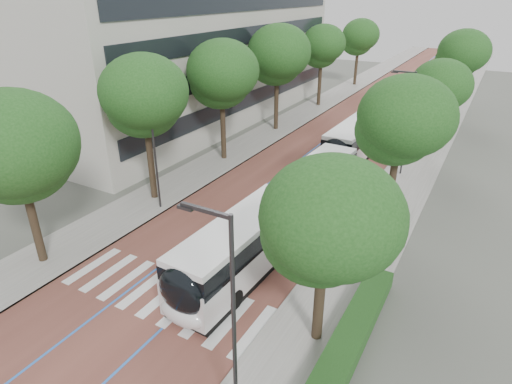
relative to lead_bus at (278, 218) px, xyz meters
The scene contains 19 objects.
ground 8.68m from the lead_bus, 108.89° to the right, with size 160.00×160.00×0.00m, color #51544C.
road 32.10m from the lead_bus, 94.94° to the left, with size 11.00×140.00×0.02m, color brown.
sidewalk_left 33.58m from the lead_bus, 107.81° to the left, with size 4.00×140.00×0.12m, color gray.
sidewalk_right 32.33m from the lead_bus, 81.56° to the left, with size 4.00×140.00×0.12m, color gray.
kerb_left 33.05m from the lead_bus, 104.67° to the left, with size 0.20×140.00×0.14m, color gray.
kerb_right 32.10m from the lead_bus, 84.92° to the left, with size 0.20×140.00×0.14m, color gray.
zebra_crossing 7.68m from the lead_bus, 109.92° to the right, with size 10.55×3.60×0.01m.
lane_line_left 32.27m from the lead_bus, 97.77° to the left, with size 0.12×126.00×0.01m, color blue.
lane_line_right 32.00m from the lead_bus, 92.08° to the left, with size 0.12×126.00×0.01m, color blue.
office_building 30.34m from the lead_bus, 138.11° to the left, with size 18.11×40.00×14.00m.
hedge 10.32m from the lead_bus, 51.81° to the right, with size 1.20×14.00×0.80m, color #1B4217.
streetlight_near 12.14m from the lead_bus, 70.76° to the right, with size 1.82×0.20×8.00m.
streetlight_far 14.81m from the lead_bus, 74.52° to the left, with size 1.82×0.20×8.00m.
lamp_post_left 9.20m from the lead_bus, behind, with size 0.14×0.14×8.00m, color #2C2C2E.
trees_left 19.10m from the lead_bus, 123.99° to the left, with size 6.30×60.75×10.04m.
trees_right 16.01m from the lead_bus, 71.28° to the left, with size 5.70×47.52×9.05m.
lead_bus is the anchor object (origin of this frame).
bus_queued_0 16.34m from the lead_bus, 91.36° to the left, with size 2.79×12.45×3.20m.
bus_queued_1 29.56m from the lead_bus, 90.28° to the left, with size 2.71×12.43×3.20m.
Camera 1 is at (12.25, -11.30, 13.47)m, focal length 30.00 mm.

